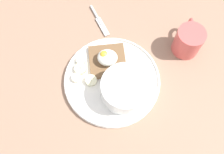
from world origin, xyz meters
TOP-DOWN VIEW (x-y plane):
  - ground_plane at (0.00, 0.00)cm, footprint 120.00×120.00cm
  - plate at (0.00, 0.00)cm, footprint 26.71×26.71cm
  - oatmeal_bowl at (3.67, -3.59)cm, footprint 12.60×12.60cm
  - toast_slice at (-1.80, 5.36)cm, footprint 12.12×12.12cm
  - poached_egg at (-1.91, 5.40)cm, footprint 5.63×5.00cm
  - banana_slice_front at (-9.78, -0.66)cm, footprint 2.77×2.69cm
  - banana_slice_left at (-9.29, 4.70)cm, footprint 3.26×3.36cm
  - banana_slice_back at (-9.04, 2.13)cm, footprint 4.83×4.83cm
  - banana_slice_right at (-5.67, -1.08)cm, footprint 4.55×4.54cm
  - coffee_mug at (20.32, 12.65)cm, footprint 7.79×11.13cm
  - knife at (-6.07, 19.78)cm, footprint 7.39×10.96cm

SIDE VIEW (x-z plane):
  - ground_plane at x=0.00cm, z-range 0.00..2.00cm
  - knife at x=-6.07cm, z-range 2.00..2.80cm
  - plate at x=0.00cm, z-range 2.00..3.60cm
  - banana_slice_left at x=-9.29cm, z-range 2.90..4.29cm
  - banana_slice_front at x=-9.78cm, z-range 2.95..4.25cm
  - toast_slice at x=-1.80cm, z-range 3.07..4.15cm
  - banana_slice_back at x=-9.04cm, z-range 2.97..4.31cm
  - banana_slice_right at x=-5.67cm, z-range 2.89..4.63cm
  - poached_egg at x=-1.91cm, z-range 3.97..7.55cm
  - coffee_mug at x=20.32cm, z-range 2.12..10.39cm
  - oatmeal_bowl at x=3.67cm, z-range 3.05..9.66cm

